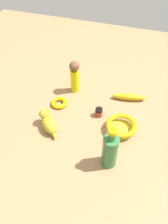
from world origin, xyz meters
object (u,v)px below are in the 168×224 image
at_px(nail_polish_jar, 99,112).
at_px(bowl, 121,126).
at_px(banana, 129,97).
at_px(bangle, 59,103).
at_px(bottle_tall, 110,150).
at_px(person_figure_adult, 75,76).
at_px(cat_figurine, 48,122).

relative_size(nail_polish_jar, bowl, 0.32).
distance_m(banana, bangle, 0.38).
height_order(bottle_tall, bowl, bottle_tall).
bearing_deg(banana, person_figure_adult, -7.73).
height_order(bangle, bowl, bowl).
bearing_deg(person_figure_adult, banana, 91.53).
height_order(banana, bangle, banana).
height_order(cat_figurine, nail_polish_jar, cat_figurine).
distance_m(cat_figurine, bottle_tall, 0.35).
xyz_separation_m(bangle, nail_polish_jar, (0.02, 0.22, 0.01)).
height_order(bangle, nail_polish_jar, nail_polish_jar).
xyz_separation_m(banana, nail_polish_jar, (0.16, -0.13, 0.00)).
bearing_deg(nail_polish_jar, bottle_tall, 22.63).
height_order(bangle, bottle_tall, bottle_tall).
relative_size(banana, bangle, 2.11).
height_order(banana, nail_polish_jar, nail_polish_jar).
relative_size(banana, bowl, 1.23).
bearing_deg(bottle_tall, bowl, 174.37).
xyz_separation_m(cat_figurine, bottle_tall, (0.11, 0.33, 0.05)).
xyz_separation_m(cat_figurine, banana, (-0.31, 0.35, -0.02)).
distance_m(bangle, bowl, 0.36).
height_order(bowl, person_figure_adult, person_figure_adult).
height_order(cat_figurine, bottle_tall, bottle_tall).
height_order(banana, bottle_tall, bottle_tall).
bearing_deg(cat_figurine, nail_polish_jar, 124.45).
bearing_deg(bottle_tall, person_figure_adult, -145.24).
xyz_separation_m(bottle_tall, person_figure_adult, (-0.41, -0.28, 0.01)).
bearing_deg(bottle_tall, banana, 177.07).
relative_size(cat_figurine, bowl, 0.83).
xyz_separation_m(cat_figurine, bangle, (-0.16, -0.01, -0.03)).
distance_m(bottle_tall, nail_polish_jar, 0.29).
height_order(cat_figurine, bowl, cat_figurine).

